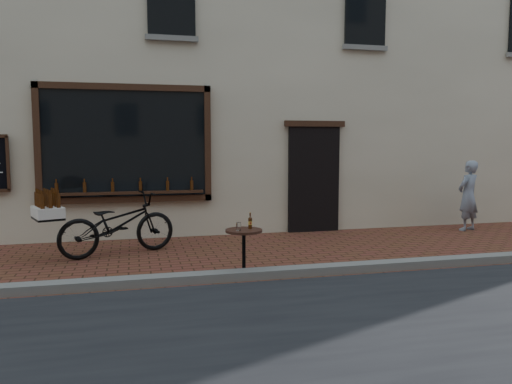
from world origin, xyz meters
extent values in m
plane|color=brown|center=(0.00, 0.00, 0.00)|extent=(90.00, 90.00, 0.00)
cube|color=slate|center=(0.00, 0.20, 0.06)|extent=(90.00, 0.25, 0.12)
cube|color=beige|center=(0.00, 6.50, 5.00)|extent=(28.00, 6.00, 10.00)
cube|color=black|center=(-1.90, 3.45, 1.85)|extent=(3.00, 0.06, 2.00)
cube|color=black|center=(-1.90, 3.43, 2.91)|extent=(3.24, 0.10, 0.12)
cube|color=black|center=(-1.90, 3.43, 0.79)|extent=(3.24, 0.10, 0.12)
cube|color=black|center=(-3.46, 3.43, 1.85)|extent=(0.12, 0.10, 2.24)
cube|color=black|center=(-0.34, 3.43, 1.85)|extent=(0.12, 0.10, 2.24)
cube|color=black|center=(-1.90, 3.38, 0.92)|extent=(2.90, 0.16, 0.05)
cube|color=black|center=(1.90, 3.46, 1.10)|extent=(1.10, 0.10, 2.20)
cube|color=black|center=(1.90, 3.43, 2.26)|extent=(1.30, 0.10, 0.12)
cylinder|color=#3D1C07|center=(-3.15, 3.38, 1.04)|extent=(0.06, 0.06, 0.19)
cylinder|color=#3D1C07|center=(-2.65, 3.38, 1.04)|extent=(0.06, 0.06, 0.19)
cylinder|color=#3D1C07|center=(-2.15, 3.38, 1.04)|extent=(0.06, 0.06, 0.19)
cylinder|color=#3D1C07|center=(-1.65, 3.38, 1.04)|extent=(0.06, 0.06, 0.19)
cylinder|color=#3D1C07|center=(-1.15, 3.38, 1.04)|extent=(0.06, 0.06, 0.19)
cylinder|color=#3D1C07|center=(-0.65, 3.38, 1.04)|extent=(0.06, 0.06, 0.19)
cube|color=black|center=(3.00, 3.46, 4.60)|extent=(0.90, 0.06, 1.40)
imported|color=black|center=(-2.05, 2.17, 0.52)|extent=(2.09, 1.34, 1.04)
cube|color=black|center=(-3.07, 1.78, 0.71)|extent=(0.56, 0.65, 0.03)
cube|color=silver|center=(-3.07, 1.78, 0.81)|extent=(0.57, 0.68, 0.16)
cylinder|color=#3D1C07|center=(-2.89, 1.63, 1.00)|extent=(0.06, 0.06, 0.22)
cylinder|color=#3D1C07|center=(-3.00, 1.59, 1.00)|extent=(0.06, 0.06, 0.22)
cylinder|color=#3D1C07|center=(-3.10, 1.55, 1.00)|extent=(0.06, 0.06, 0.22)
cylinder|color=#3D1C07|center=(-2.94, 1.76, 1.00)|extent=(0.06, 0.06, 0.22)
cylinder|color=#3D1C07|center=(-3.05, 1.72, 1.00)|extent=(0.06, 0.06, 0.22)
cylinder|color=#3D1C07|center=(-3.15, 1.68, 1.00)|extent=(0.06, 0.06, 0.22)
cylinder|color=#3D1C07|center=(-2.99, 1.89, 1.00)|extent=(0.06, 0.06, 0.22)
cylinder|color=#3D1C07|center=(-3.09, 1.85, 1.00)|extent=(0.06, 0.06, 0.22)
cylinder|color=#3D1C07|center=(-3.20, 1.81, 1.00)|extent=(0.06, 0.06, 0.22)
cylinder|color=#3D1C07|center=(-3.04, 2.02, 1.00)|extent=(0.06, 0.06, 0.22)
cylinder|color=#3D1C07|center=(-3.14, 1.98, 1.00)|extent=(0.06, 0.06, 0.22)
cylinder|color=#3D1C07|center=(-3.25, 1.94, 1.00)|extent=(0.06, 0.06, 0.22)
cylinder|color=black|center=(-0.29, 0.35, 0.01)|extent=(0.38, 0.38, 0.03)
cylinder|color=black|center=(-0.29, 0.35, 0.33)|extent=(0.05, 0.05, 0.60)
cylinder|color=black|center=(-0.29, 0.35, 0.65)|extent=(0.52, 0.52, 0.03)
cylinder|color=gold|center=(-0.19, 0.40, 0.75)|extent=(0.05, 0.05, 0.05)
cylinder|color=white|center=(-0.38, 0.29, 0.72)|extent=(0.07, 0.07, 0.11)
imported|color=gray|center=(5.14, 2.78, 0.75)|extent=(0.64, 0.53, 1.49)
camera|label=1|loc=(-1.77, -6.37, 1.89)|focal=35.00mm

